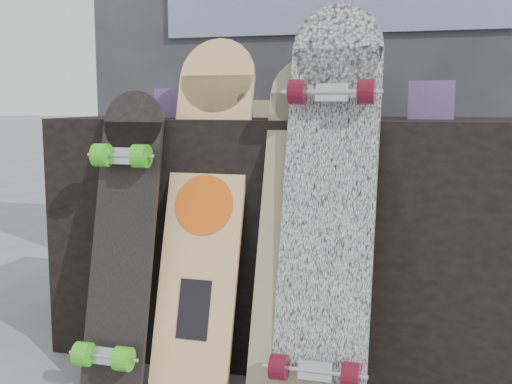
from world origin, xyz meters
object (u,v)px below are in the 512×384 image
(longboard_geisha, at_px, (205,200))
(longboard_cascadia, at_px, (328,198))
(vendor_table, at_px, (300,234))
(skateboard_dark, at_px, (122,235))
(longboard_celtic, at_px, (298,219))

(longboard_geisha, height_order, longboard_cascadia, longboard_cascadia)
(vendor_table, relative_size, skateboard_dark, 1.79)
(vendor_table, height_order, longboard_geisha, longboard_geisha)
(longboard_geisha, relative_size, longboard_cascadia, 0.93)
(longboard_geisha, height_order, longboard_celtic, longboard_geisha)
(longboard_celtic, distance_m, longboard_cascadia, 0.11)
(vendor_table, distance_m, skateboard_dark, 0.63)
(vendor_table, height_order, longboard_cascadia, longboard_cascadia)
(vendor_table, distance_m, longboard_celtic, 0.40)
(longboard_celtic, height_order, longboard_cascadia, longboard_cascadia)
(longboard_cascadia, bearing_deg, longboard_geisha, 169.91)
(vendor_table, distance_m, longboard_cascadia, 0.46)
(longboard_celtic, bearing_deg, vendor_table, 101.53)
(longboard_cascadia, distance_m, skateboard_dark, 0.64)
(longboard_cascadia, bearing_deg, skateboard_dark, -176.46)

